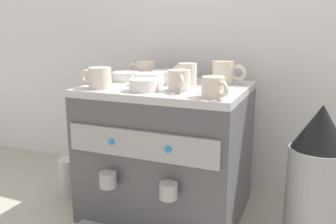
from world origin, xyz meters
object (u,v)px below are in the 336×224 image
ceramic_bowl_1 (126,77)px  milk_pitcher (70,176)px  ceramic_cup_2 (186,74)px  ceramic_bowl_0 (144,85)px  ceramic_cup_3 (145,69)px  ceramic_bowl_3 (167,76)px  espresso_machine (168,150)px  ceramic_cup_0 (179,81)px  ceramic_cup_4 (99,78)px  coffee_grinder (316,179)px  ceramic_cup_5 (214,87)px  ceramic_cup_1 (225,72)px  ceramic_bowl_2 (149,80)px

ceramic_bowl_1 → milk_pitcher: 0.49m
ceramic_cup_2 → ceramic_bowl_0: ceramic_cup_2 is taller
ceramic_cup_3 → ceramic_bowl_3: (0.12, -0.05, -0.01)m
ceramic_cup_3 → milk_pitcher: size_ratio=0.74×
espresso_machine → ceramic_bowl_3: ceramic_bowl_3 is taller
ceramic_cup_0 → ceramic_cup_4: size_ratio=0.92×
coffee_grinder → espresso_machine: bearing=176.1°
milk_pitcher → coffee_grinder: bearing=-0.2°
ceramic_cup_3 → coffee_grinder: (0.68, -0.19, -0.29)m
coffee_grinder → milk_pitcher: bearing=179.8°
ceramic_cup_4 → ceramic_cup_5: (0.40, -0.01, -0.00)m
espresso_machine → ceramic_cup_1: bearing=33.0°
ceramic_bowl_1 → ceramic_cup_3: bearing=77.5°
ceramic_cup_5 → ceramic_cup_4: bearing=178.6°
ceramic_cup_2 → ceramic_cup_1: bearing=29.2°
espresso_machine → ceramic_cup_2: 0.29m
ceramic_cup_1 → ceramic_cup_4: bearing=-144.8°
ceramic_cup_1 → ceramic_bowl_2: size_ratio=1.20×
espresso_machine → ceramic_cup_2: (0.05, 0.05, 0.28)m
ceramic_bowl_3 → ceramic_bowl_2: bearing=-98.6°
ceramic_bowl_2 → coffee_grinder: size_ratio=0.23×
ceramic_cup_5 → ceramic_bowl_1: (-0.40, 0.20, -0.01)m
espresso_machine → coffee_grinder: size_ratio=1.20×
milk_pitcher → espresso_machine: bearing=4.3°
ceramic_bowl_0 → espresso_machine: bearing=77.7°
ceramic_cup_1 → ceramic_bowl_1: 0.38m
ceramic_cup_1 → ceramic_bowl_0: bearing=-129.8°
ceramic_cup_1 → ceramic_bowl_0: 0.32m
ceramic_cup_3 → ceramic_bowl_0: ceramic_cup_3 is taller
ceramic_cup_0 → ceramic_cup_5: bearing=-26.4°
ceramic_cup_3 → ceramic_bowl_3: bearing=-22.6°
ceramic_cup_1 → milk_pitcher: bearing=-166.4°
ceramic_cup_3 → ceramic_bowl_1: (-0.03, -0.11, -0.02)m
espresso_machine → ceramic_cup_4: size_ratio=4.83×
ceramic_bowl_3 → milk_pitcher: bearing=-160.6°
milk_pitcher → ceramic_bowl_3: bearing=19.4°
espresso_machine → ceramic_cup_3: ceramic_cup_3 is taller
ceramic_cup_4 → ceramic_bowl_3: bearing=59.4°
coffee_grinder → ceramic_bowl_0: bearing=-169.8°
ceramic_bowl_2 → coffee_grinder: (0.58, -0.01, -0.28)m
ceramic_cup_1 → ceramic_bowl_0: (-0.21, -0.25, -0.02)m
ceramic_cup_4 → ceramic_bowl_3: 0.29m
espresso_machine → ceramic_bowl_2: (-0.06, -0.02, 0.26)m
ceramic_cup_0 → coffee_grinder: (0.44, 0.05, -0.29)m
ceramic_cup_5 → coffee_grinder: bearing=21.5°
ceramic_cup_4 → ceramic_bowl_2: ceramic_cup_4 is taller
ceramic_bowl_1 → milk_pitcher: (-0.24, -0.07, -0.42)m
espresso_machine → ceramic_cup_5: size_ratio=6.04×
ceramic_bowl_1 → ceramic_cup_1: bearing=11.5°
espresso_machine → ceramic_cup_2: size_ratio=5.31×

